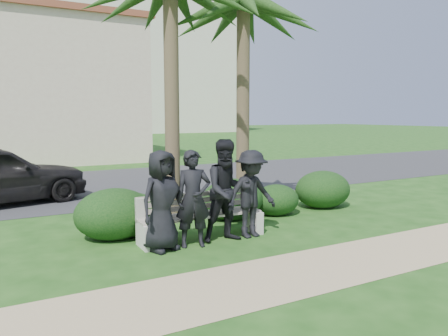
{
  "coord_description": "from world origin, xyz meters",
  "views": [
    {
      "loc": [
        -4.44,
        -6.8,
        2.36
      ],
      "look_at": [
        -0.11,
        1.0,
        1.28
      ],
      "focal_mm": 35.0,
      "sensor_mm": 36.0,
      "label": 1
    }
  ],
  "objects_px": {
    "man_c": "(227,191)",
    "man_d": "(251,194)",
    "palm_right": "(243,4)",
    "man_b": "(193,199)",
    "man_a": "(162,201)",
    "park_bench": "(201,219)"
  },
  "relations": [
    {
      "from": "man_b",
      "to": "man_c",
      "type": "height_order",
      "value": "man_c"
    },
    {
      "from": "man_a",
      "to": "man_c",
      "type": "height_order",
      "value": "man_c"
    },
    {
      "from": "man_c",
      "to": "man_d",
      "type": "distance_m",
      "value": 0.55
    },
    {
      "from": "park_bench",
      "to": "man_b",
      "type": "xyz_separation_m",
      "value": [
        -0.33,
        -0.37,
        0.49
      ]
    },
    {
      "from": "man_c",
      "to": "man_d",
      "type": "xyz_separation_m",
      "value": [
        0.53,
        0.02,
        -0.11
      ]
    },
    {
      "from": "man_b",
      "to": "man_c",
      "type": "relative_size",
      "value": 0.91
    },
    {
      "from": "man_c",
      "to": "palm_right",
      "type": "relative_size",
      "value": 0.32
    },
    {
      "from": "park_bench",
      "to": "man_c",
      "type": "distance_m",
      "value": 0.78
    },
    {
      "from": "man_b",
      "to": "palm_right",
      "type": "relative_size",
      "value": 0.29
    },
    {
      "from": "man_c",
      "to": "palm_right",
      "type": "distance_m",
      "value": 4.91
    },
    {
      "from": "man_d",
      "to": "park_bench",
      "type": "bearing_deg",
      "value": 155.46
    },
    {
      "from": "man_b",
      "to": "man_d",
      "type": "relative_size",
      "value": 1.03
    },
    {
      "from": "man_a",
      "to": "man_d",
      "type": "height_order",
      "value": "man_a"
    },
    {
      "from": "park_bench",
      "to": "man_a",
      "type": "relative_size",
      "value": 1.38
    },
    {
      "from": "park_bench",
      "to": "man_c",
      "type": "bearing_deg",
      "value": -43.2
    },
    {
      "from": "man_c",
      "to": "palm_right",
      "type": "height_order",
      "value": "palm_right"
    },
    {
      "from": "man_b",
      "to": "man_a",
      "type": "bearing_deg",
      "value": -172.29
    },
    {
      "from": "man_c",
      "to": "man_d",
      "type": "bearing_deg",
      "value": 6.97
    },
    {
      "from": "man_a",
      "to": "palm_right",
      "type": "xyz_separation_m",
      "value": [
        2.97,
        2.18,
        4.12
      ]
    },
    {
      "from": "park_bench",
      "to": "man_a",
      "type": "bearing_deg",
      "value": -160.39
    },
    {
      "from": "man_a",
      "to": "man_c",
      "type": "bearing_deg",
      "value": -19.89
    },
    {
      "from": "man_a",
      "to": "palm_right",
      "type": "distance_m",
      "value": 5.52
    }
  ]
}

